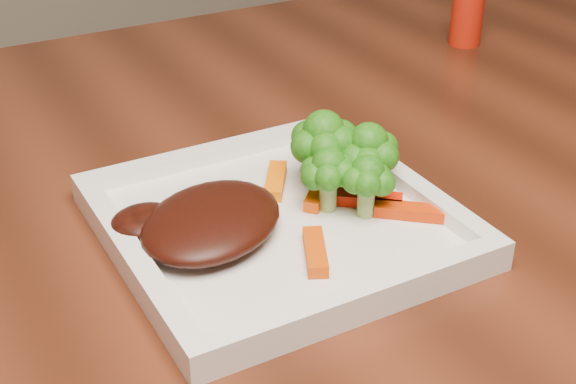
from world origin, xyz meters
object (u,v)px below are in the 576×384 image
spice_shaker (468,10)px  steak (211,221)px  plate (278,227)px  dining_table (470,349)px

spice_shaker → steak: bearing=-150.2°
steak → spice_shaker: (0.50, 0.28, 0.02)m
plate → spice_shaker: size_ratio=2.93×
plate → steak: bearing=175.9°
dining_table → spice_shaker: spice_shaker is taller
dining_table → steak: 0.59m
steak → spice_shaker: bearing=29.8°
steak → dining_table: bearing=15.5°
dining_table → plate: 0.54m
spice_shaker → dining_table: bearing=-113.8°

